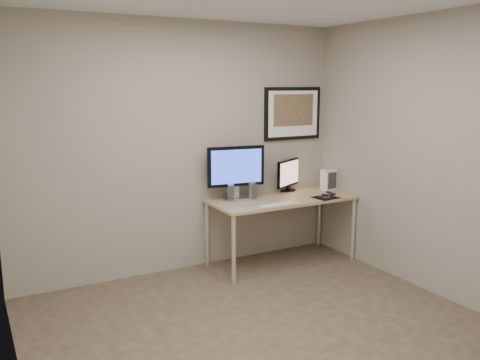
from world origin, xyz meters
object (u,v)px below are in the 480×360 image
(phone_dock, at_px, (253,194))
(monitor_tv, at_px, (288,174))
(framed_art, at_px, (293,113))
(speaker_left, at_px, (231,193))
(speaker_right, at_px, (252,191))
(keyboard, at_px, (278,205))
(fan_unit, at_px, (329,180))
(desk, at_px, (282,204))
(monitor_large, at_px, (236,170))

(phone_dock, bearing_deg, monitor_tv, 0.42)
(framed_art, bearing_deg, speaker_left, -166.77)
(speaker_left, bearing_deg, phone_dock, 21.42)
(monitor_tv, xyz_separation_m, speaker_right, (-0.58, -0.17, -0.10))
(speaker_left, xyz_separation_m, speaker_right, (0.24, -0.03, 0.01))
(phone_dock, bearing_deg, keyboard, -93.77)
(speaker_left, relative_size, fan_unit, 0.74)
(framed_art, distance_m, speaker_left, 1.24)
(desk, xyz_separation_m, speaker_right, (-0.33, 0.09, 0.16))
(framed_art, bearing_deg, keyboard, -133.64)
(framed_art, bearing_deg, phone_dock, -161.02)
(fan_unit, bearing_deg, speaker_right, 174.57)
(framed_art, height_order, keyboard, framed_art)
(framed_art, relative_size, phone_dock, 6.34)
(framed_art, height_order, fan_unit, framed_art)
(speaker_right, bearing_deg, desk, -12.34)
(monitor_large, distance_m, monitor_tv, 0.74)
(keyboard, bearing_deg, monitor_tv, 47.57)
(monitor_large, xyz_separation_m, monitor_tv, (0.73, 0.08, -0.12))
(speaker_left, xyz_separation_m, phone_dock, (0.26, -0.01, -0.03))
(phone_dock, bearing_deg, framed_art, 4.49)
(framed_art, distance_m, speaker_right, 1.07)
(monitor_large, bearing_deg, speaker_right, -23.52)
(framed_art, xyz_separation_m, monitor_tv, (-0.10, -0.08, -0.69))
(monitor_large, xyz_separation_m, speaker_right, (0.15, -0.09, -0.22))
(speaker_left, bearing_deg, speaker_right, 16.52)
(keyboard, bearing_deg, phone_dock, 100.61)
(desk, xyz_separation_m, monitor_large, (-0.47, 0.18, 0.38))
(keyboard, bearing_deg, desk, 50.04)
(fan_unit, bearing_deg, monitor_large, 170.18)
(monitor_large, relative_size, phone_dock, 5.34)
(desk, distance_m, monitor_tv, 0.45)
(framed_art, xyz_separation_m, speaker_right, (-0.68, -0.25, -0.79))
(speaker_left, height_order, speaker_right, speaker_right)
(speaker_right, distance_m, fan_unit, 1.04)
(desk, relative_size, framed_art, 2.13)
(desk, bearing_deg, keyboard, -129.84)
(fan_unit, bearing_deg, phone_dock, 173.45)
(monitor_large, height_order, fan_unit, monitor_large)
(speaker_left, distance_m, fan_unit, 1.28)
(phone_dock, distance_m, fan_unit, 1.02)
(speaker_left, height_order, fan_unit, fan_unit)
(speaker_right, distance_m, keyboard, 0.39)
(desk, xyz_separation_m, monitor_tv, (0.25, 0.25, 0.26))
(monitor_large, bearing_deg, desk, -12.28)
(monitor_tv, xyz_separation_m, phone_dock, (-0.56, -0.15, -0.14))
(desk, distance_m, framed_art, 1.07)
(framed_art, xyz_separation_m, keyboard, (-0.59, -0.61, -0.88))
(monitor_large, height_order, speaker_right, monitor_large)
(phone_dock, height_order, fan_unit, fan_unit)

